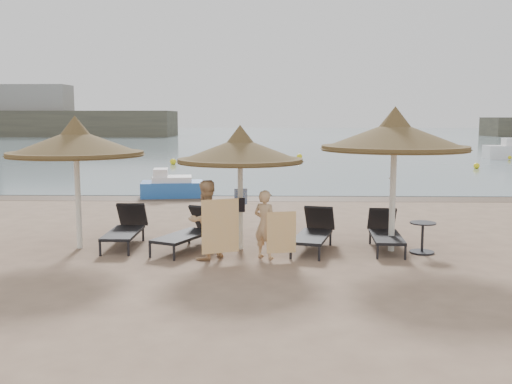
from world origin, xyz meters
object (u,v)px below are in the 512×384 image
palapa_center (240,151)px  pedal_boat (171,186)px  lounger_near_left (190,231)px  lounger_far_right (385,232)px  palapa_left (76,143)px  person_left (205,214)px  side_table (422,239)px  lounger_far_left (126,228)px  person_right (265,219)px  palapa_right (395,136)px  lounger_near_right (314,231)px

palapa_center → pedal_boat: size_ratio=1.16×
lounger_near_left → lounger_far_right: size_ratio=1.09×
palapa_left → person_left: bearing=-17.2°
side_table → palapa_center: bearing=176.1°
lounger_near_left → lounger_far_left: bearing=-167.8°
lounger_far_right → person_right: size_ratio=1.16×
palapa_left → side_table: palapa_left is taller
palapa_left → person_left: size_ratio=1.56×
lounger_far_right → side_table: (0.75, -0.44, -0.06)m
lounger_far_left → person_left: (2.08, -1.34, 0.58)m
lounger_far_right → pedal_boat: 10.78m
lounger_far_right → side_table: bearing=-26.7°
palapa_right → person_right: (-2.90, -0.73, -1.76)m
lounger_far_left → lounger_near_left: lounger_near_left is taller
lounger_near_left → palapa_center: bearing=22.9°
palapa_center → lounger_near_left: (-1.18, 0.04, -1.88)m
lounger_far_left → person_right: person_right is taller
palapa_right → lounger_far_left: 6.65m
person_right → lounger_far_right: bearing=-128.2°
pedal_boat → lounger_far_left: bearing=-95.9°
palapa_left → lounger_far_right: size_ratio=1.55×
lounger_near_right → lounger_far_left: bearing=-169.2°
person_right → pedal_boat: bearing=-36.5°
palapa_left → lounger_far_left: (1.00, 0.39, -2.04)m
person_left → person_right: 1.30m
lounger_far_right → person_left: size_ratio=1.01×
person_right → pedal_boat: size_ratio=0.69×
palapa_left → palapa_right: (7.26, -0.10, 0.16)m
palapa_center → lounger_far_left: palapa_center is taller
lounger_far_left → lounger_far_right: size_ratio=1.05×
palapa_left → palapa_center: size_ratio=1.07×
lounger_near_left → person_right: bearing=-1.4°
palapa_center → person_right: bearing=-54.9°
lounger_near_left → side_table: 5.33m
palapa_right → palapa_center: bearing=178.5°
palapa_right → pedal_boat: bearing=126.7°
person_left → palapa_center: bearing=-170.6°
palapa_left → lounger_near_left: 3.31m
palapa_left → palapa_center: (3.78, -0.01, -0.16)m
lounger_far_left → lounger_near_left: bearing=-13.3°
palapa_right → lounger_far_right: size_ratio=1.66×
palapa_left → side_table: bearing=-2.1°
lounger_near_right → side_table: lounger_near_right is taller
side_table → lounger_near_right: bearing=171.4°
palapa_right → lounger_near_right: size_ratio=1.53×
pedal_boat → lounger_near_right: bearing=-69.0°
palapa_center → lounger_near_left: bearing=178.2°
lounger_near_right → palapa_left: bearing=-164.4°
palapa_right → lounger_near_left: (-4.66, 0.13, -2.21)m
palapa_left → lounger_near_right: (5.51, 0.07, -2.05)m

